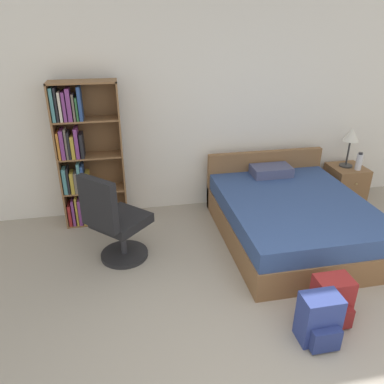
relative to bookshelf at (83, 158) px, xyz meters
The scene contains 9 objects.
wall_back 1.75m from the bookshelf, ahead, with size 9.00×0.06×2.60m.
bookshelf is the anchor object (origin of this frame).
bed 2.51m from the bookshelf, 18.96° to the right, with size 1.55×1.93×0.75m.
office_chair 1.04m from the bookshelf, 70.29° to the right, with size 0.72×0.72×1.01m.
nightstand 3.50m from the bookshelf, ahead, with size 0.45×0.48×0.50m.
table_lamp 3.43m from the bookshelf, ahead, with size 0.21×0.21×0.53m.
water_bottle 3.52m from the bookshelf, ahead, with size 0.08×0.08×0.24m.
backpack_red 3.04m from the bookshelf, 45.38° to the right, with size 0.30×0.29×0.40m.
backpack_blue 3.04m from the bookshelf, 51.01° to the right, with size 0.31×0.28×0.42m.
Camera 1 is at (-1.21, -1.31, 2.36)m, focal length 35.00 mm.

